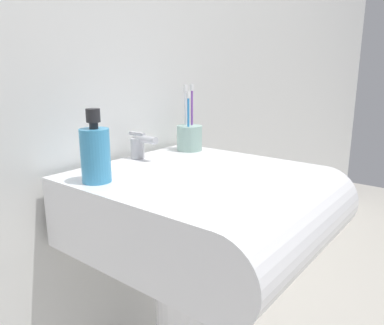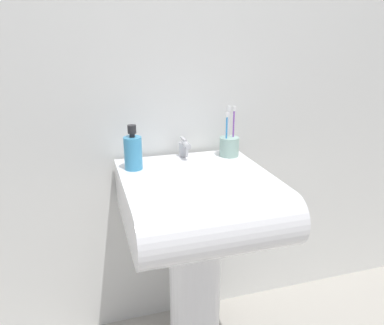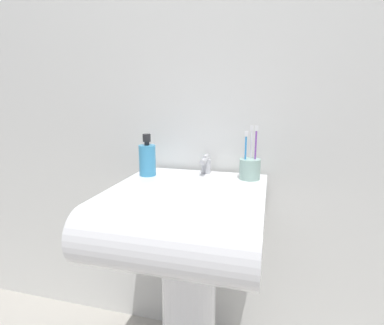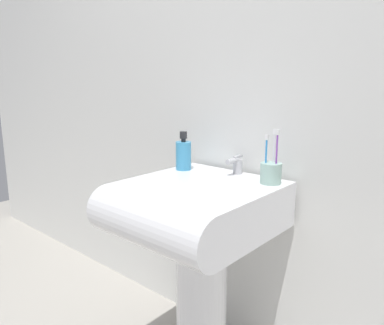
# 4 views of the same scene
# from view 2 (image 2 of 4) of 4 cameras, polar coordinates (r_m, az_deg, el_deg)

# --- Properties ---
(wall_back) EXTENTS (5.00, 0.05, 2.40)m
(wall_back) POSITION_cam_2_polar(r_m,az_deg,el_deg) (1.57, -2.82, 14.95)
(wall_back) COLOR silver
(wall_back) RESTS_ON ground
(sink_pedestal) EXTENTS (0.21, 0.21, 0.64)m
(sink_pedestal) POSITION_cam_2_polar(r_m,az_deg,el_deg) (1.62, 0.44, -18.68)
(sink_pedestal) COLOR white
(sink_pedestal) RESTS_ON ground
(sink_basin) EXTENTS (0.54, 0.60, 0.18)m
(sink_basin) POSITION_cam_2_polar(r_m,az_deg,el_deg) (1.35, 1.32, -6.30)
(sink_basin) COLOR white
(sink_basin) RESTS_ON sink_pedestal
(faucet) EXTENTS (0.04, 0.10, 0.08)m
(faucet) POSITION_cam_2_polar(r_m,az_deg,el_deg) (1.55, -1.19, 2.28)
(faucet) COLOR #B7B7BC
(faucet) RESTS_ON sink_basin
(toothbrush_cup) EXTENTS (0.08, 0.08, 0.21)m
(toothbrush_cup) POSITION_cam_2_polar(r_m,az_deg,el_deg) (1.57, 5.69, 2.58)
(toothbrush_cup) COLOR #99BFB2
(toothbrush_cup) RESTS_ON sink_basin
(soap_bottle) EXTENTS (0.07, 0.07, 0.17)m
(soap_bottle) POSITION_cam_2_polar(r_m,az_deg,el_deg) (1.42, -8.98, 1.62)
(soap_bottle) COLOR #3F99CC
(soap_bottle) RESTS_ON sink_basin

